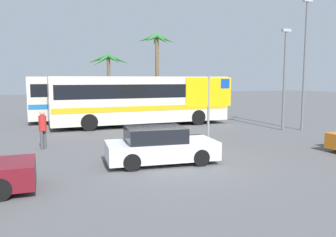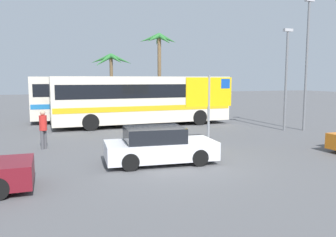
{
  "view_description": "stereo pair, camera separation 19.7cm",
  "coord_description": "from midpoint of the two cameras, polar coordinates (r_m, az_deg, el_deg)",
  "views": [
    {
      "loc": [
        -4.57,
        -10.94,
        3.05
      ],
      "look_at": [
        0.81,
        2.84,
        1.3
      ],
      "focal_mm": 36.22,
      "sensor_mm": 36.0,
      "label": 1
    },
    {
      "loc": [
        -4.39,
        -11.01,
        3.05
      ],
      "look_at": [
        0.81,
        2.84,
        1.3
      ],
      "focal_mm": 36.22,
      "sensor_mm": 36.0,
      "label": 2
    }
  ],
  "objects": [
    {
      "name": "ground",
      "position": [
        12.24,
        0.86,
        -7.68
      ],
      "size": [
        120.0,
        120.0,
        0.0
      ],
      "primitive_type": "plane",
      "color": "#565659"
    },
    {
      "name": "bus_front_coach",
      "position": [
        22.04,
        -4.73,
        3.42
      ],
      "size": [
        11.41,
        2.45,
        3.17
      ],
      "color": "silver",
      "rests_on": "ground"
    },
    {
      "name": "bus_rear_coach",
      "position": [
        25.16,
        -9.72,
        3.76
      ],
      "size": [
        11.41,
        2.45,
        3.17
      ],
      "color": "silver",
      "rests_on": "ground"
    },
    {
      "name": "ferry_sign",
      "position": [
        15.4,
        6.66,
        4.01
      ],
      "size": [
        2.2,
        0.2,
        3.2
      ],
      "rotation": [
        0.0,
        0.0,
        -0.06
      ],
      "color": "gray",
      "rests_on": "ground"
    },
    {
      "name": "car_white",
      "position": [
        12.24,
        -1.85,
        -4.63
      ],
      "size": [
        4.09,
        2.12,
        1.32
      ],
      "rotation": [
        0.0,
        0.0,
        -0.1
      ],
      "color": "silver",
      "rests_on": "ground"
    },
    {
      "name": "pedestrian_near_sign",
      "position": [
        15.55,
        -20.69,
        -1.27
      ],
      "size": [
        0.32,
        0.32,
        1.69
      ],
      "rotation": [
        0.0,
        0.0,
        5.53
      ],
      "color": "#4C4C51",
      "rests_on": "ground"
    },
    {
      "name": "lamp_post_left_side",
      "position": [
        21.43,
        21.78,
        9.08
      ],
      "size": [
        0.56,
        0.2,
        7.55
      ],
      "color": "slate",
      "rests_on": "ground"
    },
    {
      "name": "lamp_post_right_side",
      "position": [
        21.0,
        18.76,
        6.96
      ],
      "size": [
        0.56,
        0.2,
        5.88
      ],
      "color": "slate",
      "rests_on": "ground"
    },
    {
      "name": "palm_tree_seaside",
      "position": [
        30.24,
        -2.14,
        11.53
      ],
      "size": [
        3.49,
        3.46,
        6.99
      ],
      "color": "brown",
      "rests_on": "ground"
    },
    {
      "name": "palm_tree_inland",
      "position": [
        33.48,
        -10.22,
        8.88
      ],
      "size": [
        4.01,
        4.07,
        5.45
      ],
      "color": "brown",
      "rests_on": "ground"
    }
  ]
}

